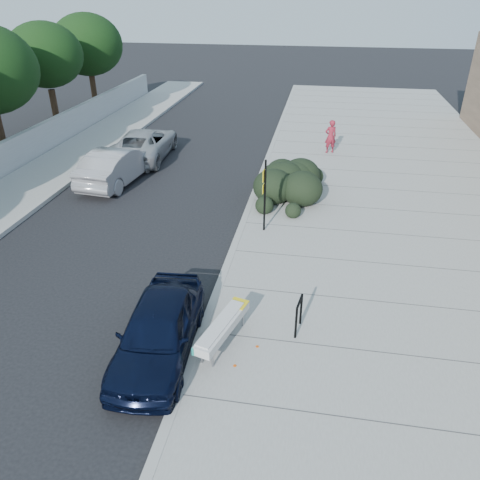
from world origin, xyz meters
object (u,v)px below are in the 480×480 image
at_px(suv_silver, 144,143).
at_px(wagon_silver, 117,165).
at_px(bike_rack, 299,312).
at_px(pedestrian, 331,136).
at_px(bench, 223,327).
at_px(sign_post, 265,191).
at_px(sedan_navy, 158,330).

bearing_deg(suv_silver, wagon_silver, 87.06).
distance_m(bike_rack, wagon_silver, 12.11).
bearing_deg(suv_silver, pedestrian, -170.92).
relative_size(wagon_silver, pedestrian, 2.82).
distance_m(bench, suv_silver, 14.46).
distance_m(sign_post, pedestrian, 9.16).
relative_size(sign_post, sedan_navy, 0.63).
distance_m(sign_post, wagon_silver, 7.78).
bearing_deg(bench, pedestrian, 96.58).
distance_m(sign_post, sedan_navy, 6.56).
xyz_separation_m(sedan_navy, wagon_silver, (-5.20, 10.02, 0.07)).
bearing_deg(bike_rack, wagon_silver, 141.84).
relative_size(bench, pedestrian, 1.28).
relative_size(sedan_navy, pedestrian, 2.46).
xyz_separation_m(bench, sedan_navy, (-1.40, -0.42, 0.04)).
xyz_separation_m(suv_silver, pedestrian, (8.94, 1.90, 0.25)).
distance_m(wagon_silver, pedestrian, 10.33).
bearing_deg(wagon_silver, sedan_navy, 123.21).
bearing_deg(suv_silver, sign_post, 131.24).
height_order(sedan_navy, wagon_silver, wagon_silver).
height_order(bike_rack, pedestrian, pedestrian).
distance_m(bench, sign_post, 5.96).
bearing_deg(sedan_navy, bench, 13.27).
distance_m(bench, pedestrian, 14.96).
bearing_deg(pedestrian, bench, 59.41).
bearing_deg(wagon_silver, bench, 130.29).
bearing_deg(suv_silver, bike_rack, 121.46).
bearing_deg(pedestrian, wagon_silver, 8.46).
bearing_deg(sedan_navy, bike_rack, 17.54).
relative_size(bench, sign_post, 0.83).
bearing_deg(sign_post, sedan_navy, -97.64).
height_order(sedan_navy, suv_silver, suv_silver).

